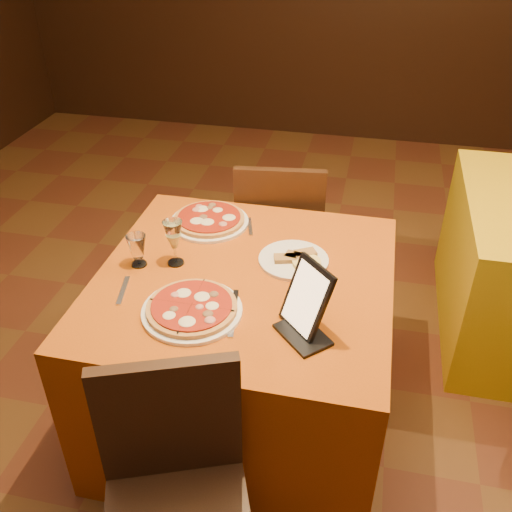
% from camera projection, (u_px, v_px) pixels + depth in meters
% --- Properties ---
extents(floor, '(6.00, 7.00, 0.01)m').
position_uv_depth(floor, '(293.00, 451.00, 2.38)').
color(floor, '#5E2D19').
rests_on(floor, ground).
extents(main_table, '(1.10, 1.10, 0.75)m').
position_uv_depth(main_table, '(245.00, 350.00, 2.35)').
color(main_table, '#AD4A0B').
rests_on(main_table, floor).
extents(chair_main_far, '(0.43, 0.43, 0.91)m').
position_uv_depth(chair_main_far, '(280.00, 234.00, 2.95)').
color(chair_main_far, '#301E0F').
rests_on(chair_main_far, floor).
extents(pizza_near, '(0.35, 0.35, 0.03)m').
position_uv_depth(pizza_near, '(192.00, 309.00, 1.95)').
color(pizza_near, white).
rests_on(pizza_near, main_table).
extents(pizza_far, '(0.34, 0.34, 0.03)m').
position_uv_depth(pizza_far, '(209.00, 220.00, 2.45)').
color(pizza_far, white).
rests_on(pizza_far, main_table).
extents(cutlet_dish, '(0.27, 0.27, 0.03)m').
position_uv_depth(cutlet_dish, '(294.00, 259.00, 2.21)').
color(cutlet_dish, white).
rests_on(cutlet_dish, main_table).
extents(wine_glass, '(0.07, 0.07, 0.19)m').
position_uv_depth(wine_glass, '(174.00, 243.00, 2.15)').
color(wine_glass, '#EFF28A').
rests_on(wine_glass, main_table).
extents(water_glass, '(0.09, 0.09, 0.13)m').
position_uv_depth(water_glass, '(137.00, 251.00, 2.16)').
color(water_glass, white).
rests_on(water_glass, main_table).
extents(tablet, '(0.19, 0.19, 0.23)m').
position_uv_depth(tablet, '(307.00, 298.00, 1.83)').
color(tablet, black).
rests_on(tablet, main_table).
extents(knife, '(0.06, 0.23, 0.01)m').
position_uv_depth(knife, '(233.00, 315.00, 1.94)').
color(knife, silver).
rests_on(knife, main_table).
extents(fork_near, '(0.05, 0.17, 0.01)m').
position_uv_depth(fork_near, '(123.00, 290.00, 2.06)').
color(fork_near, silver).
rests_on(fork_near, main_table).
extents(fork_far, '(0.05, 0.14, 0.01)m').
position_uv_depth(fork_far, '(250.00, 227.00, 2.43)').
color(fork_far, '#A4A4AA').
rests_on(fork_far, main_table).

